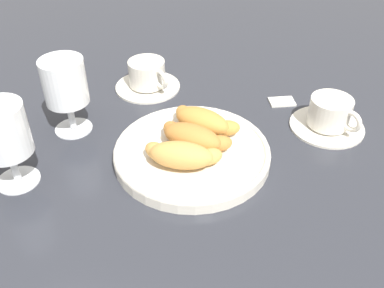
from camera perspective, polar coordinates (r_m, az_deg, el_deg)
ground_plane at (r=0.73m, az=-2.13°, el=-2.14°), size 2.20×2.20×0.00m
pastry_plate at (r=0.73m, az=-0.00°, el=-1.10°), size 0.26×0.26×0.02m
croissant_large at (r=0.67m, az=-1.40°, el=-1.44°), size 0.14×0.06×0.04m
croissant_small at (r=0.71m, az=0.11°, el=0.93°), size 0.13×0.09×0.04m
croissant_extra at (r=0.75m, az=1.43°, el=3.07°), size 0.13×0.09×0.04m
coffee_cup_near at (r=0.92m, az=-5.87°, el=8.77°), size 0.14×0.14×0.06m
coffee_cup_far at (r=0.83m, az=17.63°, el=3.54°), size 0.14×0.14×0.06m
juice_glass_left at (r=0.69m, az=-23.55°, el=1.26°), size 0.08×0.08×0.14m
juice_glass_right at (r=0.78m, az=-16.34°, el=7.45°), size 0.08×0.08×0.14m
sugar_packet at (r=0.89m, az=11.74°, el=5.57°), size 0.06×0.05×0.01m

